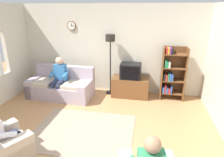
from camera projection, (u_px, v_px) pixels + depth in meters
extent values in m
plane|color=#B27F51|center=(86.00, 137.00, 4.14)|extent=(12.00, 12.00, 0.00)
cube|color=beige|center=(111.00, 49.00, 6.13)|extent=(6.20, 0.12, 2.70)
cylinder|color=brown|center=(72.00, 26.00, 6.04)|extent=(0.28, 0.03, 0.28)
cylinder|color=white|center=(71.00, 26.00, 6.02)|extent=(0.24, 0.01, 0.24)
cube|color=black|center=(71.00, 25.00, 6.01)|extent=(0.02, 0.01, 0.09)
cube|color=black|center=(72.00, 26.00, 6.01)|extent=(0.11, 0.01, 0.01)
cube|color=beige|center=(17.00, 48.00, 6.11)|extent=(0.12, 1.10, 1.20)
cube|color=#A899A8|center=(61.00, 91.00, 5.94)|extent=(1.94, 0.94, 0.42)
cube|color=#A899A8|center=(65.00, 73.00, 6.12)|extent=(1.91, 0.30, 0.48)
cube|color=#A899A8|center=(87.00, 91.00, 5.73)|extent=(0.26, 0.85, 0.56)
cube|color=#A899A8|center=(36.00, 86.00, 6.11)|extent=(0.26, 0.85, 0.56)
cube|color=#BCAD99|center=(75.00, 85.00, 5.70)|extent=(0.63, 0.71, 0.10)
cube|color=#BCAD99|center=(44.00, 82.00, 5.92)|extent=(0.63, 0.71, 0.10)
cube|color=brown|center=(130.00, 87.00, 5.99)|extent=(1.10, 0.56, 0.60)
cube|color=black|center=(131.00, 83.00, 6.22)|extent=(1.10, 0.04, 0.03)
cube|color=black|center=(131.00, 71.00, 5.80)|extent=(0.60, 0.48, 0.44)
cube|color=black|center=(130.00, 73.00, 5.57)|extent=(0.50, 0.01, 0.36)
cube|color=brown|center=(162.00, 73.00, 5.71)|extent=(0.04, 0.36, 1.55)
cube|color=brown|center=(185.00, 75.00, 5.60)|extent=(0.04, 0.36, 1.55)
cube|color=brown|center=(173.00, 72.00, 5.81)|extent=(0.64, 0.02, 1.55)
cube|color=brown|center=(171.00, 92.00, 5.86)|extent=(0.60, 0.34, 0.02)
cube|color=#2D59A5|center=(163.00, 89.00, 5.85)|extent=(0.06, 0.28, 0.18)
cube|color=red|center=(165.00, 88.00, 5.83)|extent=(0.04, 0.28, 0.21)
cube|color=#2D59A5|center=(167.00, 89.00, 5.83)|extent=(0.05, 0.28, 0.16)
cube|color=red|center=(169.00, 90.00, 5.82)|extent=(0.06, 0.28, 0.14)
cube|color=#2D59A5|center=(171.00, 89.00, 5.80)|extent=(0.04, 0.28, 0.21)
cube|color=brown|center=(172.00, 80.00, 5.72)|extent=(0.60, 0.34, 0.02)
cube|color=black|center=(164.00, 76.00, 5.71)|extent=(0.05, 0.28, 0.20)
cube|color=red|center=(166.00, 77.00, 5.70)|extent=(0.05, 0.28, 0.17)
cube|color=#267F4C|center=(168.00, 77.00, 5.69)|extent=(0.04, 0.28, 0.20)
cube|color=#2D59A5|center=(170.00, 76.00, 5.68)|extent=(0.05, 0.28, 0.21)
cube|color=#2D59A5|center=(172.00, 77.00, 5.67)|extent=(0.04, 0.28, 0.19)
cube|color=brown|center=(174.00, 68.00, 5.59)|extent=(0.60, 0.34, 0.02)
cube|color=#267F4C|center=(165.00, 63.00, 5.58)|extent=(0.05, 0.28, 0.22)
cube|color=#267F4C|center=(167.00, 64.00, 5.57)|extent=(0.05, 0.28, 0.18)
cube|color=silver|center=(169.00, 64.00, 5.57)|extent=(0.05, 0.28, 0.16)
cube|color=brown|center=(175.00, 54.00, 5.46)|extent=(0.60, 0.34, 0.02)
cube|color=red|center=(167.00, 50.00, 5.45)|extent=(0.04, 0.28, 0.18)
cube|color=gold|center=(168.00, 51.00, 5.44)|extent=(0.04, 0.28, 0.17)
cube|color=#72338C|center=(170.00, 50.00, 5.43)|extent=(0.03, 0.28, 0.18)
cube|color=black|center=(172.00, 51.00, 5.43)|extent=(0.05, 0.28, 0.16)
cylinder|color=black|center=(110.00, 92.00, 6.29)|extent=(0.28, 0.28, 0.03)
cylinder|color=black|center=(110.00, 67.00, 6.01)|extent=(0.04, 0.04, 1.70)
cylinder|color=black|center=(110.00, 38.00, 5.70)|extent=(0.28, 0.28, 0.20)
cube|color=#BCAD99|center=(3.00, 153.00, 3.41)|extent=(1.12, 1.13, 0.40)
cube|color=#BCAD99|center=(10.00, 157.00, 3.21)|extent=(0.58, 0.79, 0.56)
cube|color=gray|center=(83.00, 131.00, 4.35)|extent=(2.20, 1.70, 0.01)
cube|color=#3372B2|center=(61.00, 72.00, 5.79)|extent=(0.35, 0.22, 0.48)
sphere|color=#D8AD8C|center=(59.00, 61.00, 5.66)|extent=(0.22, 0.22, 0.22)
cylinder|color=#2D334C|center=(61.00, 82.00, 5.68)|extent=(0.15, 0.39, 0.13)
cylinder|color=#2D334C|center=(55.00, 82.00, 5.72)|extent=(0.15, 0.39, 0.13)
cylinder|color=#2D334C|center=(59.00, 94.00, 5.60)|extent=(0.12, 0.12, 0.52)
cylinder|color=#2D334C|center=(53.00, 93.00, 5.64)|extent=(0.12, 0.12, 0.52)
cylinder|color=#3372B2|center=(66.00, 74.00, 5.66)|extent=(0.11, 0.34, 0.20)
cylinder|color=#3372B2|center=(52.00, 73.00, 5.75)|extent=(0.11, 0.34, 0.20)
cylinder|color=#2D334C|center=(7.00, 136.00, 3.49)|extent=(0.31, 0.39, 0.13)
cylinder|color=#2D334C|center=(11.00, 141.00, 3.38)|extent=(0.31, 0.39, 0.13)
cylinder|color=#2D334C|center=(19.00, 141.00, 3.70)|extent=(0.15, 0.15, 0.40)
cylinder|color=#2D334C|center=(24.00, 146.00, 3.59)|extent=(0.15, 0.15, 0.40)
cylinder|color=silver|center=(6.00, 135.00, 3.17)|extent=(0.25, 0.33, 0.20)
sphere|color=#A37A5B|center=(152.00, 145.00, 2.39)|extent=(0.22, 0.22, 0.22)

